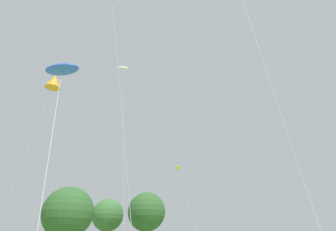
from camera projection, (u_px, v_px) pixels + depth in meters
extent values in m
cylinder|color=#B2B2B7|center=(121.00, 105.00, 11.58)|extent=(2.64, 0.78, 14.08)
cone|color=orange|center=(54.00, 82.00, 17.99)|extent=(1.16, 1.22, 0.99)
cylinder|color=#B2B2B7|center=(21.00, 167.00, 15.39)|extent=(1.47, 0.64, 11.45)
ellipsoid|color=white|center=(123.00, 68.00, 30.62)|extent=(1.42, 1.16, 0.59)
cylinder|color=#B2B2B7|center=(124.00, 149.00, 25.25)|extent=(0.52, 2.91, 19.80)
cylinder|color=#B2B2B7|center=(255.00, 38.00, 10.96)|extent=(1.34, 3.21, 18.28)
ellipsoid|color=yellow|center=(177.00, 168.00, 19.62)|extent=(0.36, 0.55, 0.25)
cylinder|color=#B2B2B7|center=(193.00, 218.00, 17.82)|extent=(1.31, 1.51, 6.82)
ellipsoid|color=blue|center=(62.00, 69.00, 7.96)|extent=(1.20, 1.20, 0.38)
cylinder|color=#B2B2B7|center=(47.00, 165.00, 5.74)|extent=(0.05, 2.19, 6.24)
sphere|color=#386633|center=(108.00, 215.00, 62.52)|extent=(7.13, 7.13, 7.13)
sphere|color=#2D5628|center=(68.00, 212.00, 41.69)|extent=(7.68, 7.68, 7.68)
sphere|color=#2D5628|center=(146.00, 212.00, 56.39)|extent=(7.72, 7.72, 7.72)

